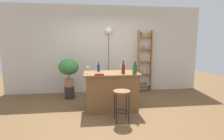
% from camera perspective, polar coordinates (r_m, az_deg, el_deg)
% --- Properties ---
extents(ground, '(12.00, 12.00, 0.00)m').
position_cam_1_polar(ground, '(4.20, 0.30, -13.74)').
color(ground, brown).
extents(back_wall, '(6.40, 0.10, 2.80)m').
position_cam_1_polar(back_wall, '(5.83, -2.27, 6.60)').
color(back_wall, beige).
rests_on(back_wall, ground).
extents(kitchen_counter, '(1.31, 0.77, 0.90)m').
position_cam_1_polar(kitchen_counter, '(4.34, -0.23, -6.68)').
color(kitchen_counter, brown).
rests_on(kitchen_counter, ground).
extents(bar_stool, '(0.35, 0.35, 0.65)m').
position_cam_1_polar(bar_stool, '(3.65, 3.14, -9.16)').
color(bar_stool, black).
rests_on(bar_stool, ground).
extents(spice_shelf, '(0.46, 0.16, 2.03)m').
position_cam_1_polar(spice_shelf, '(5.97, 10.54, 3.12)').
color(spice_shelf, '#9E7042').
rests_on(spice_shelf, ground).
extents(plant_stool, '(0.29, 0.29, 0.35)m').
position_cam_1_polar(plant_stool, '(5.36, -13.58, -7.05)').
color(plant_stool, '#2D2823').
rests_on(plant_stool, ground).
extents(potted_plant, '(0.58, 0.52, 0.81)m').
position_cam_1_polar(potted_plant, '(5.22, -13.85, 0.56)').
color(potted_plant, '#A86B4C').
rests_on(potted_plant, plant_stool).
extents(bottle_sauce_amber, '(0.07, 0.07, 0.26)m').
position_cam_1_polar(bottle_sauce_amber, '(4.02, 7.12, -0.01)').
color(bottle_sauce_amber, '#236638').
rests_on(bottle_sauce_amber, kitchen_counter).
extents(bottle_olive_oil, '(0.08, 0.08, 0.28)m').
position_cam_1_polar(bottle_olive_oil, '(4.19, 7.53, 0.45)').
color(bottle_olive_oil, '#194C23').
rests_on(bottle_olive_oil, kitchen_counter).
extents(bottle_spirits_clear, '(0.08, 0.08, 0.30)m').
position_cam_1_polar(bottle_spirits_clear, '(4.13, 3.66, 0.47)').
color(bottle_spirits_clear, '#5B2319').
rests_on(bottle_spirits_clear, kitchen_counter).
extents(bottle_wine_red, '(0.07, 0.07, 0.24)m').
position_cam_1_polar(bottle_wine_red, '(4.47, -4.39, 0.76)').
color(bottle_wine_red, navy).
rests_on(bottle_wine_red, kitchen_counter).
extents(wine_glass_left, '(0.07, 0.07, 0.16)m').
position_cam_1_polar(wine_glass_left, '(4.31, 2.95, 0.85)').
color(wine_glass_left, silver).
rests_on(wine_glass_left, kitchen_counter).
extents(wine_glass_center, '(0.07, 0.07, 0.16)m').
position_cam_1_polar(wine_glass_center, '(4.16, -7.87, 0.51)').
color(wine_glass_center, silver).
rests_on(wine_glass_center, kitchen_counter).
extents(cookbook, '(0.22, 0.16, 0.03)m').
position_cam_1_polar(cookbook, '(3.93, -4.15, -1.35)').
color(cookbook, maroon).
rests_on(cookbook, kitchen_counter).
extents(pendant_globe_light, '(0.23, 0.23, 2.12)m').
position_cam_1_polar(pendant_globe_light, '(5.74, -1.14, 12.42)').
color(pendant_globe_light, black).
rests_on(pendant_globe_light, ground).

